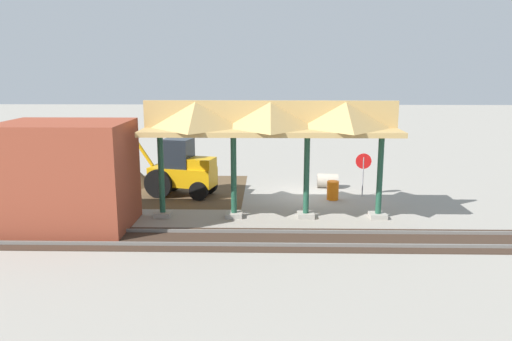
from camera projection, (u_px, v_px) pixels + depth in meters
The scene contains 10 objects.
ground_plane at pixel (309, 196), 24.62m from camera, with size 120.00×120.00×0.00m, color gray.
dirt_work_zone at pixel (159, 190), 25.68m from camera, with size 8.90×7.00×0.01m, color brown.
platform_canopy at pixel (270, 119), 20.24m from camera, with size 10.29×3.20×4.90m.
rail_tracks at pixel (323, 240), 18.25m from camera, with size 60.00×2.58×0.15m.
stop_sign at pixel (363, 166), 24.20m from camera, with size 0.76×0.07×2.13m.
backhoe at pixel (180, 170), 24.43m from camera, with size 5.18×2.38×2.82m.
dirt_mound at pixel (136, 185), 26.72m from camera, with size 3.62×3.62×2.03m, color brown.
concrete_pipe at pixel (328, 181), 26.14m from camera, with size 1.15×0.86×0.75m.
brick_utility_building at pixel (68, 175), 19.44m from camera, with size 4.81×3.50×4.17m, color brown.
traffic_barrel at pixel (333, 190), 23.79m from camera, with size 0.56×0.56×0.90m, color orange.
Camera 1 is at (2.08, 23.89, 6.24)m, focal length 35.00 mm.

